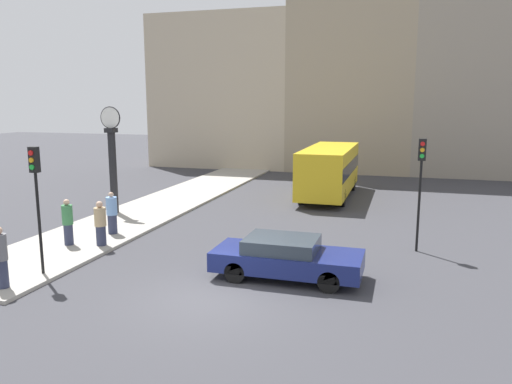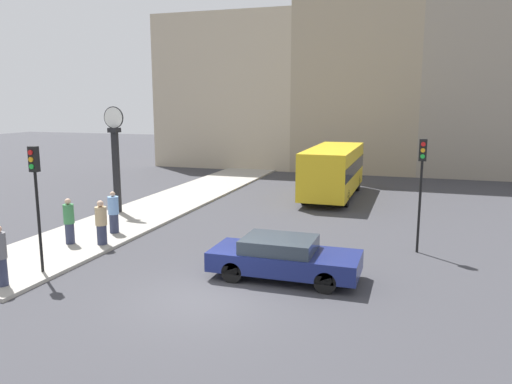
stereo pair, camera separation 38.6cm
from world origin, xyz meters
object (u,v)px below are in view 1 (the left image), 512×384
object	(u,v)px
bus_distant	(329,169)
street_clock	(113,162)
pedestrian_green_hoodie	(68,222)
pedestrian_grey_jacket	(1,258)
pedestrian_blue_stripe	(112,213)
pedestrian_tan_coat	(100,224)
traffic_light_near	(36,184)
traffic_light_far	(421,172)
sedan_car	(286,257)

from	to	relation	value
bus_distant	street_clock	world-z (taller)	street_clock
pedestrian_green_hoodie	pedestrian_grey_jacket	bearing A→B (deg)	-76.95
bus_distant	pedestrian_grey_jacket	bearing A→B (deg)	-111.63
pedestrian_blue_stripe	pedestrian_grey_jacket	bearing A→B (deg)	-87.03
pedestrian_grey_jacket	pedestrian_tan_coat	world-z (taller)	pedestrian_grey_jacket
traffic_light_near	bus_distant	bearing A→B (deg)	67.51
traffic_light_far	bus_distant	bearing A→B (deg)	115.82
pedestrian_blue_stripe	bus_distant	bearing A→B (deg)	57.11
sedan_car	pedestrian_green_hoodie	xyz separation A→B (m)	(-8.37, 0.82, 0.30)
traffic_light_far	pedestrian_tan_coat	bearing A→B (deg)	-165.21
pedestrian_grey_jacket	pedestrian_tan_coat	size ratio (longest dim) A/B	1.08
traffic_light_far	pedestrian_grey_jacket	world-z (taller)	traffic_light_far
pedestrian_blue_stripe	pedestrian_green_hoodie	bearing A→B (deg)	-109.54
traffic_light_near	pedestrian_grey_jacket	size ratio (longest dim) A/B	2.19
sedan_car	pedestrian_blue_stripe	world-z (taller)	pedestrian_blue_stripe
sedan_car	pedestrian_grey_jacket	world-z (taller)	pedestrian_grey_jacket
traffic_light_near	pedestrian_blue_stripe	bearing A→B (deg)	96.79
pedestrian_blue_stripe	sedan_car	bearing A→B (deg)	-19.07
bus_distant	traffic_light_near	distance (m)	16.85
bus_distant	traffic_light_near	xyz separation A→B (m)	(-6.43, -15.52, 1.30)
traffic_light_far	street_clock	distance (m)	13.74
sedan_car	pedestrian_tan_coat	world-z (taller)	pedestrian_tan_coat
pedestrian_green_hoodie	pedestrian_tan_coat	xyz separation A→B (m)	(1.18, 0.29, -0.04)
sedan_car	street_clock	world-z (taller)	street_clock
bus_distant	traffic_light_near	size ratio (longest dim) A/B	2.04
pedestrian_grey_jacket	pedestrian_blue_stripe	bearing A→B (deg)	92.97
bus_distant	pedestrian_tan_coat	bearing A→B (deg)	-117.61
pedestrian_grey_jacket	pedestrian_tan_coat	distance (m)	4.47
bus_distant	traffic_light_near	bearing A→B (deg)	-112.49
traffic_light_near	pedestrian_green_hoodie	distance (m)	3.66
traffic_light_near	traffic_light_far	size ratio (longest dim) A/B	0.96
traffic_light_near	street_clock	distance (m)	8.50
pedestrian_tan_coat	pedestrian_blue_stripe	xyz separation A→B (m)	(-0.52, 1.56, 0.02)
bus_distant	pedestrian_green_hoodie	distance (m)	14.80
bus_distant	sedan_car	bearing A→B (deg)	-86.94
traffic_light_far	pedestrian_grey_jacket	distance (m)	13.59
traffic_light_far	pedestrian_grey_jacket	bearing A→B (deg)	-146.72
sedan_car	bus_distant	bearing A→B (deg)	93.06
sedan_car	pedestrian_green_hoodie	size ratio (longest dim) A/B	2.64
street_clock	pedestrian_grey_jacket	world-z (taller)	street_clock
pedestrian_blue_stripe	traffic_light_near	bearing A→B (deg)	-83.21
street_clock	pedestrian_blue_stripe	distance (m)	4.25
pedestrian_grey_jacket	pedestrian_green_hoodie	bearing A→B (deg)	103.05
pedestrian_grey_jacket	pedestrian_green_hoodie	world-z (taller)	pedestrian_grey_jacket
traffic_light_near	pedestrian_tan_coat	distance (m)	3.72
sedan_car	pedestrian_tan_coat	size ratio (longest dim) A/B	2.73
pedestrian_grey_jacket	pedestrian_blue_stripe	distance (m)	6.04
pedestrian_grey_jacket	pedestrian_green_hoodie	distance (m)	4.29
bus_distant	pedestrian_grey_jacket	xyz separation A→B (m)	(-6.68, -16.84, -0.59)
pedestrian_grey_jacket	pedestrian_blue_stripe	size ratio (longest dim) A/B	1.06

